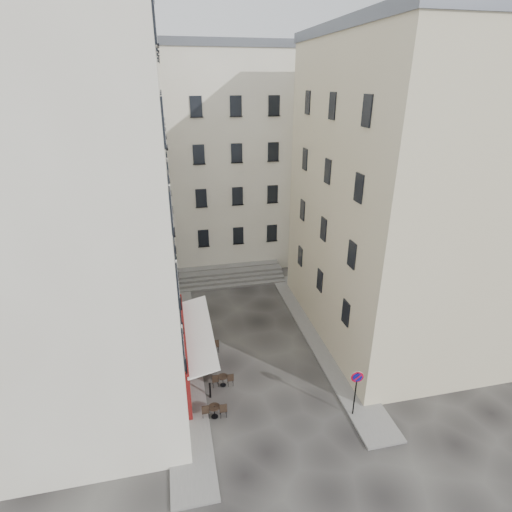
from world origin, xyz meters
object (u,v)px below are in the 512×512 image
object	(u,v)px
bistro_table_b	(223,379)
pedestrian	(202,335)
no_parking_sign	(356,385)
bistro_table_a	(214,410)

from	to	relation	value
bistro_table_b	pedestrian	size ratio (longest dim) A/B	0.67
no_parking_sign	bistro_table_a	distance (m)	7.22
bistro_table_a	pedestrian	xyz separation A→B (m)	(-0.00, 6.10, 0.43)
no_parking_sign	pedestrian	distance (m)	10.28
bistro_table_b	pedestrian	world-z (taller)	pedestrian
no_parking_sign	pedestrian	bearing A→B (deg)	141.42
no_parking_sign	pedestrian	xyz separation A→B (m)	(-6.92, 7.52, -1.09)
bistro_table_a	pedestrian	world-z (taller)	pedestrian
bistro_table_b	pedestrian	xyz separation A→B (m)	(-0.74, 3.91, 0.46)
bistro_table_a	bistro_table_b	distance (m)	2.31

